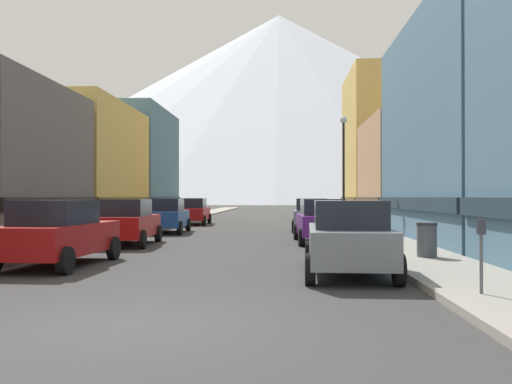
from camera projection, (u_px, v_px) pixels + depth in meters
The scene contains 20 objects.
ground_plane at pixel (129, 326), 8.07m from camera, with size 400.00×400.00×0.00m, color #363636.
sidewalk_left at pixel (174, 220), 43.33m from camera, with size 2.50×100.00×0.15m, color gray.
sidewalk_right at pixel (335, 220), 42.73m from camera, with size 2.50×100.00×0.15m, color gray.
storefront_left_2 at pixel (68, 168), 35.07m from camera, with size 7.90×11.43×7.68m.
storefront_left_3 at pixel (121, 166), 46.87m from camera, with size 7.95×11.32×9.18m.
storefront_right_2 at pixel (443, 175), 34.48m from camera, with size 9.57×9.36×6.71m.
storefront_right_3 at pixel (397, 149), 44.51m from camera, with size 8.05×9.63×11.80m.
car_left_0 at pixel (58, 233), 15.00m from camera, with size 2.24×4.48×1.78m.
car_left_1 at pixel (127, 222), 21.56m from camera, with size 2.24×4.48×1.78m.
car_left_2 at pixel (166, 216), 28.89m from camera, with size 2.23×4.47×1.78m.
car_left_3 at pixel (193, 211), 37.56m from camera, with size 2.16×4.45×1.78m.
car_right_0 at pixel (349, 237), 13.27m from camera, with size 2.22×4.47×1.78m.
car_right_1 at pixel (321, 221), 22.61m from camera, with size 2.20×4.46×1.78m.
car_right_2 at pixel (312, 215), 30.33m from camera, with size 2.22×4.47×1.78m.
parking_meter_near at pixel (481, 245), 9.88m from camera, with size 0.14×0.10×1.33m.
trash_bin_right at pixel (427, 240), 15.94m from camera, with size 0.59×0.59×0.98m.
potted_plant_0 at pixel (53, 225), 22.39m from camera, with size 0.74×0.74×1.08m.
pedestrian_0 at pixel (47, 225), 20.05m from camera, with size 0.36×0.36×1.57m.
streetlamp_right at pixel (344, 156), 28.57m from camera, with size 0.36×0.36×5.86m.
mountain_backdrop at pixel (279, 108), 268.13m from camera, with size 285.50×285.50×89.41m, color silver.
Camera 1 is at (2.23, -7.99, 1.87)m, focal length 39.17 mm.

